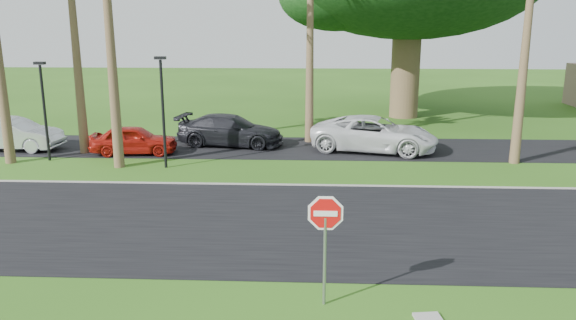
# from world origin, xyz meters

# --- Properties ---
(ground) EXTENTS (120.00, 120.00, 0.00)m
(ground) POSITION_xyz_m (0.00, 0.00, 0.00)
(ground) COLOR #285014
(ground) RESTS_ON ground
(road) EXTENTS (120.00, 8.00, 0.02)m
(road) POSITION_xyz_m (0.00, 2.00, 0.01)
(road) COLOR black
(road) RESTS_ON ground
(parking_strip) EXTENTS (120.00, 5.00, 0.02)m
(parking_strip) POSITION_xyz_m (0.00, 12.50, 0.01)
(parking_strip) COLOR black
(parking_strip) RESTS_ON ground
(curb) EXTENTS (120.00, 0.12, 0.06)m
(curb) POSITION_xyz_m (0.00, 6.05, 0.03)
(curb) COLOR gray
(curb) RESTS_ON ground
(stop_sign_near) EXTENTS (1.05, 0.07, 2.62)m
(stop_sign_near) POSITION_xyz_m (0.50, -3.00, 1.77)
(stop_sign_near) COLOR gray
(stop_sign_near) RESTS_ON ground
(streetlight_left) EXTENTS (0.45, 0.25, 4.34)m
(streetlight_left) POSITION_xyz_m (-11.50, 9.50, 2.50)
(streetlight_left) COLOR black
(streetlight_left) RESTS_ON ground
(streetlight_right) EXTENTS (0.45, 0.25, 4.64)m
(streetlight_right) POSITION_xyz_m (-6.00, 8.50, 2.65)
(streetlight_right) COLOR black
(streetlight_right) RESTS_ON ground
(car_silver) EXTENTS (4.69, 1.85, 1.52)m
(car_silver) POSITION_xyz_m (-14.14, 11.42, 0.76)
(car_silver) COLOR silver
(car_silver) RESTS_ON ground
(car_red) EXTENTS (4.03, 1.90, 1.33)m
(car_red) POSITION_xyz_m (-8.09, 10.87, 0.67)
(car_red) COLOR #9F150D
(car_red) RESTS_ON ground
(car_dark) EXTENTS (5.48, 2.84, 1.52)m
(car_dark) POSITION_xyz_m (-3.89, 12.90, 0.76)
(car_dark) COLOR black
(car_dark) RESTS_ON ground
(car_minivan) EXTENTS (6.39, 4.05, 1.64)m
(car_minivan) POSITION_xyz_m (3.11, 12.00, 0.82)
(car_minivan) COLOR silver
(car_minivan) RESTS_ON ground
(utility_slab) EXTENTS (0.59, 0.42, 0.06)m
(utility_slab) POSITION_xyz_m (2.64, -3.53, 0.03)
(utility_slab) COLOR gray
(utility_slab) RESTS_ON ground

